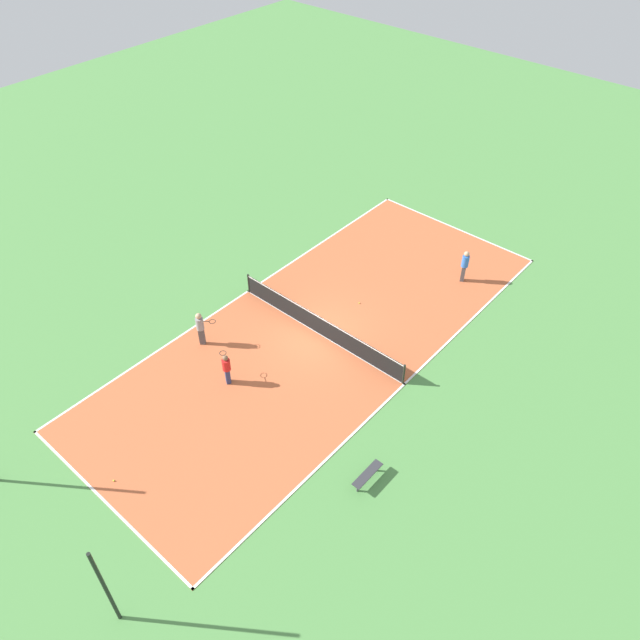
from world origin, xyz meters
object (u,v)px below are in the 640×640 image
(player_near_blue, at_px, (465,264))
(tennis_ball_right_alley, at_px, (114,481))
(tennis_net, at_px, (320,325))
(bench, at_px, (368,475))
(tennis_ball_far_baseline, at_px, (263,289))
(tennis_ball_left_sideline, at_px, (359,303))
(fence_post_back_left, at_px, (105,588))
(player_baseline_gray, at_px, (200,326))
(player_coach_red, at_px, (227,367))

(player_near_blue, relative_size, tennis_ball_right_alley, 26.95)
(tennis_net, relative_size, bench, 6.54)
(tennis_ball_far_baseline, bearing_deg, tennis_ball_right_alley, 108.27)
(tennis_net, distance_m, tennis_ball_left_sideline, 3.02)
(bench, xyz_separation_m, fence_post_back_left, (2.81, 9.18, 1.66))
(tennis_net, bearing_deg, fence_post_back_left, 105.32)
(fence_post_back_left, bearing_deg, tennis_ball_right_alley, -33.03)
(bench, xyz_separation_m, player_near_blue, (3.77, -12.96, 0.70))
(bench, distance_m, tennis_ball_right_alley, 9.60)
(player_baseline_gray, height_order, tennis_ball_far_baseline, player_baseline_gray)
(tennis_net, distance_m, tennis_ball_far_baseline, 4.52)
(bench, bearing_deg, player_near_blue, -163.77)
(tennis_net, relative_size, tennis_ball_far_baseline, 142.81)
(bench, bearing_deg, tennis_net, -126.56)
(tennis_ball_left_sideline, relative_size, tennis_ball_far_baseline, 1.00)
(player_near_blue, distance_m, tennis_ball_far_baseline, 10.48)
(tennis_net, bearing_deg, tennis_ball_left_sideline, -90.50)
(player_baseline_gray, relative_size, tennis_ball_right_alley, 26.90)
(bench, xyz_separation_m, player_coach_red, (7.68, 0.01, 0.56))
(tennis_ball_far_baseline, relative_size, fence_post_back_left, 0.02)
(player_near_blue, distance_m, tennis_ball_left_sideline, 5.88)
(tennis_ball_far_baseline, relative_size, tennis_ball_right_alley, 1.00)
(bench, distance_m, tennis_ball_far_baseline, 12.45)
(player_near_blue, relative_size, tennis_ball_left_sideline, 26.95)
(player_near_blue, height_order, tennis_ball_right_alley, player_near_blue)
(tennis_ball_far_baseline, xyz_separation_m, fence_post_back_left, (-8.32, 14.75, 1.99))
(bench, relative_size, player_baseline_gray, 0.81)
(player_baseline_gray, xyz_separation_m, player_near_blue, (-6.61, -12.08, -0.00))
(bench, height_order, fence_post_back_left, fence_post_back_left)
(tennis_net, height_order, tennis_ball_far_baseline, tennis_net)
(tennis_net, distance_m, player_near_blue, 8.53)
(tennis_net, height_order, tennis_ball_left_sideline, tennis_net)
(player_baseline_gray, bearing_deg, player_near_blue, 23.18)
(tennis_net, xyz_separation_m, player_coach_red, (1.00, 4.97, 0.35))
(player_near_blue, xyz_separation_m, fence_post_back_left, (-0.96, 22.14, 0.97))
(player_baseline_gray, bearing_deg, tennis_ball_far_baseline, 60.91)
(bench, xyz_separation_m, tennis_ball_left_sideline, (6.66, -7.94, -0.33))
(tennis_ball_right_alley, distance_m, fence_post_back_left, 5.60)
(fence_post_back_left, bearing_deg, player_near_blue, -87.52)
(fence_post_back_left, bearing_deg, tennis_ball_left_sideline, -77.33)
(player_near_blue, relative_size, fence_post_back_left, 0.45)
(tennis_net, xyz_separation_m, fence_post_back_left, (-3.87, 14.14, 1.46))
(player_coach_red, relative_size, tennis_ball_right_alley, 23.65)
(tennis_net, relative_size, player_near_blue, 5.30)
(player_near_blue, distance_m, fence_post_back_left, 22.18)
(player_baseline_gray, bearing_deg, tennis_ball_left_sideline, 24.07)
(tennis_net, xyz_separation_m, player_baseline_gray, (3.70, 4.08, 0.50))
(player_baseline_gray, xyz_separation_m, player_coach_red, (-2.70, 0.88, -0.15))
(fence_post_back_left, bearing_deg, player_baseline_gray, -53.03)
(tennis_ball_left_sideline, xyz_separation_m, tennis_ball_right_alley, (0.54, 14.27, 0.00))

